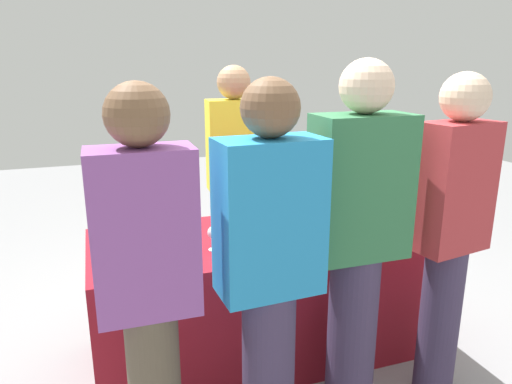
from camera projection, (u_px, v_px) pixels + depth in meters
ground_plane at (256, 349)px, 2.89m from camera, size 12.00×12.00×0.00m
tasting_table at (256, 294)px, 2.79m from camera, size 1.84×0.81×0.75m
wine_bottle_0 at (139, 221)px, 2.59m from camera, size 0.08×0.08×0.30m
wine_bottle_1 at (163, 219)px, 2.62m from camera, size 0.07×0.07×0.30m
wine_bottle_2 at (233, 210)px, 2.74m from camera, size 0.08×0.08×0.33m
wine_bottle_3 at (287, 202)px, 2.92m from camera, size 0.07×0.07×0.31m
wine_glass_0 at (171, 239)px, 2.34m from camera, size 0.07×0.07×0.14m
wine_glass_1 at (214, 234)px, 2.44m from camera, size 0.07×0.07×0.13m
wine_glass_2 at (254, 222)px, 2.56m from camera, size 0.07×0.07×0.15m
wine_glass_3 at (271, 221)px, 2.60m from camera, size 0.06×0.06×0.14m
wine_glass_4 at (343, 219)px, 2.64m from camera, size 0.06×0.06×0.14m
wine_glass_5 at (353, 212)px, 2.74m from camera, size 0.07×0.07×0.15m
server_pouring at (235, 176)px, 3.30m from camera, size 0.38×0.23×1.68m
guest_0 at (148, 288)px, 1.72m from camera, size 0.37×0.22×1.64m
guest_1 at (269, 272)px, 1.87m from camera, size 0.41×0.24×1.65m
guest_2 at (357, 238)px, 2.14m from camera, size 0.43×0.24×1.72m
guest_3 at (450, 230)px, 2.28m from camera, size 0.39×0.25×1.66m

